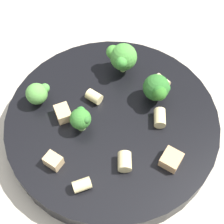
% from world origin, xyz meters
% --- Properties ---
extents(ground_plane, '(2.00, 2.00, 0.00)m').
position_xyz_m(ground_plane, '(0.00, 0.00, 0.00)').
color(ground_plane, '#BCB29E').
extents(pasta_bowl, '(0.29, 0.29, 0.04)m').
position_xyz_m(pasta_bowl, '(0.00, 0.00, 0.02)').
color(pasta_bowl, black).
rests_on(pasta_bowl, ground_plane).
extents(broccoli_floret_0, '(0.03, 0.03, 0.03)m').
position_xyz_m(broccoli_floret_0, '(-0.01, 0.10, 0.05)').
color(broccoli_floret_0, '#93B766').
rests_on(broccoli_floret_0, pasta_bowl).
extents(broccoli_floret_1, '(0.03, 0.03, 0.03)m').
position_xyz_m(broccoli_floret_1, '(-0.03, 0.03, 0.06)').
color(broccoli_floret_1, '#84AD60').
rests_on(broccoli_floret_1, pasta_bowl).
extents(broccoli_floret_2, '(0.04, 0.05, 0.05)m').
position_xyz_m(broccoli_floret_2, '(0.08, 0.01, 0.06)').
color(broccoli_floret_2, '#93B766').
rests_on(broccoli_floret_2, pasta_bowl).
extents(broccoli_floret_3, '(0.04, 0.04, 0.04)m').
position_xyz_m(broccoli_floret_3, '(0.05, -0.05, 0.06)').
color(broccoli_floret_3, '#84AD60').
rests_on(broccoli_floret_3, pasta_bowl).
extents(rigatoni_0, '(0.03, 0.02, 0.02)m').
position_xyz_m(rigatoni_0, '(0.01, -0.06, 0.04)').
color(rigatoni_0, beige).
rests_on(rigatoni_0, pasta_bowl).
extents(rigatoni_1, '(0.02, 0.03, 0.01)m').
position_xyz_m(rigatoni_1, '(0.07, -0.05, 0.04)').
color(rigatoni_1, beige).
rests_on(rigatoni_1, pasta_bowl).
extents(rigatoni_2, '(0.02, 0.02, 0.02)m').
position_xyz_m(rigatoni_2, '(0.02, 0.03, 0.04)').
color(rigatoni_2, beige).
rests_on(rigatoni_2, pasta_bowl).
extents(rigatoni_3, '(0.03, 0.02, 0.02)m').
position_xyz_m(rigatoni_3, '(-0.06, -0.04, 0.04)').
color(rigatoni_3, beige).
rests_on(rigatoni_3, pasta_bowl).
extents(rigatoni_4, '(0.02, 0.03, 0.01)m').
position_xyz_m(rigatoni_4, '(-0.11, 0.00, 0.04)').
color(rigatoni_4, beige).
rests_on(rigatoni_4, pasta_bowl).
extents(chicken_chunk_0, '(0.03, 0.03, 0.01)m').
position_xyz_m(chicken_chunk_0, '(-0.04, -0.09, 0.04)').
color(chicken_chunk_0, tan).
rests_on(chicken_chunk_0, pasta_bowl).
extents(chicken_chunk_1, '(0.02, 0.02, 0.01)m').
position_xyz_m(chicken_chunk_1, '(-0.09, 0.04, 0.04)').
color(chicken_chunk_1, tan).
rests_on(chicken_chunk_1, pasta_bowl).
extents(chicken_chunk_2, '(0.03, 0.03, 0.01)m').
position_xyz_m(chicken_chunk_2, '(-0.02, 0.06, 0.04)').
color(chicken_chunk_2, tan).
rests_on(chicken_chunk_2, pasta_bowl).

